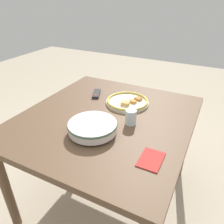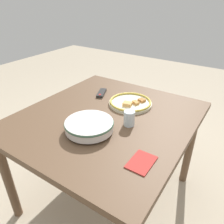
{
  "view_description": "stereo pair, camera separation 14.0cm",
  "coord_description": "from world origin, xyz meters",
  "views": [
    {
      "loc": [
        -1.07,
        -0.59,
        1.47
      ],
      "look_at": [
        0.01,
        -0.04,
        0.79
      ],
      "focal_mm": 35.0,
      "sensor_mm": 36.0,
      "label": 1
    },
    {
      "loc": [
        -1.0,
        -0.71,
        1.47
      ],
      "look_at": [
        0.01,
        -0.04,
        0.79
      ],
      "focal_mm": 35.0,
      "sensor_mm": 36.0,
      "label": 2
    }
  ],
  "objects": [
    {
      "name": "drinking_glass",
      "position": [
        -0.01,
        -0.18,
        0.8
      ],
      "size": [
        0.07,
        0.07,
        0.09
      ],
      "color": "silver",
      "rests_on": "dining_table"
    },
    {
      "name": "noodle_bowl",
      "position": [
        -0.2,
        -0.02,
        0.79
      ],
      "size": [
        0.29,
        0.29,
        0.07
      ],
      "color": "silver",
      "rests_on": "dining_table"
    },
    {
      "name": "food_plate",
      "position": [
        0.23,
        -0.05,
        0.77
      ],
      "size": [
        0.31,
        0.31,
        0.04
      ],
      "color": "beige",
      "rests_on": "dining_table"
    },
    {
      "name": "tv_remote",
      "position": [
        0.26,
        0.22,
        0.76
      ],
      "size": [
        0.16,
        0.1,
        0.02
      ],
      "rotation": [
        0.0,
        0.0,
        1.97
      ],
      "color": "black",
      "rests_on": "dining_table"
    },
    {
      "name": "dining_table",
      "position": [
        0.0,
        0.0,
        0.67
      ],
      "size": [
        1.16,
        1.06,
        0.75
      ],
      "color": "brown",
      "rests_on": "ground_plane"
    },
    {
      "name": "ground_plane",
      "position": [
        0.0,
        0.0,
        0.0
      ],
      "size": [
        8.0,
        8.0,
        0.0
      ],
      "primitive_type": "plane",
      "color": "#B7A88E"
    },
    {
      "name": "folded_napkin",
      "position": [
        -0.27,
        -0.39,
        0.76
      ],
      "size": [
        0.15,
        0.11,
        0.01
      ],
      "color": "#B2332D",
      "rests_on": "dining_table"
    }
  ]
}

